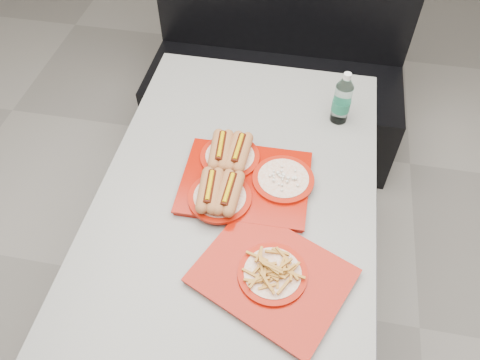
% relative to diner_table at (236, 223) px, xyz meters
% --- Properties ---
extents(ground, '(6.00, 6.00, 0.00)m').
position_rel_diner_table_xyz_m(ground, '(0.00, 0.00, -0.58)').
color(ground, gray).
rests_on(ground, ground).
extents(diner_table, '(0.92, 1.42, 0.75)m').
position_rel_diner_table_xyz_m(diner_table, '(0.00, 0.00, 0.00)').
color(diner_table, black).
rests_on(diner_table, ground).
extents(booth_bench, '(1.30, 0.57, 1.35)m').
position_rel_diner_table_xyz_m(booth_bench, '(0.00, 1.09, -0.18)').
color(booth_bench, black).
rests_on(booth_bench, ground).
extents(tray_near, '(0.43, 0.38, 0.09)m').
position_rel_diner_table_xyz_m(tray_near, '(0.00, 0.05, 0.20)').
color(tray_near, '#9A1004').
rests_on(tray_near, diner_table).
extents(tray_far, '(0.50, 0.45, 0.08)m').
position_rel_diner_table_xyz_m(tray_far, '(0.16, -0.28, 0.19)').
color(tray_far, '#9A1004').
rests_on(tray_far, diner_table).
extents(water_bottle, '(0.07, 0.07, 0.21)m').
position_rel_diner_table_xyz_m(water_bottle, '(0.31, 0.42, 0.26)').
color(water_bottle, silver).
rests_on(water_bottle, diner_table).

